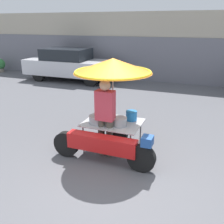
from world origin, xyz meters
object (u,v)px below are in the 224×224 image
at_px(vendor_motorcycle_cart, 111,86).
at_px(vendor_person, 105,115).
at_px(potted_plant, 0,65).
at_px(parked_car, 70,64).

distance_m(vendor_motorcycle_cart, vendor_person, 0.60).
relative_size(vendor_person, potted_plant, 2.16).
bearing_deg(parked_car, vendor_person, -54.45).
bearing_deg(parked_car, potted_plant, 174.30).
distance_m(vendor_motorcycle_cart, potted_plant, 11.55).
height_order(vendor_motorcycle_cart, parked_car, vendor_motorcycle_cart).
height_order(vendor_person, parked_car, vendor_person).
height_order(parked_car, potted_plant, parked_car).
bearing_deg(potted_plant, vendor_person, -35.59).
height_order(vendor_motorcycle_cart, vendor_person, vendor_motorcycle_cart).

